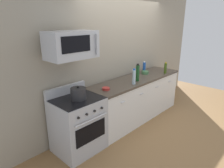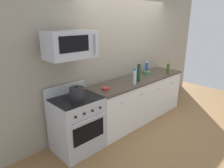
{
  "view_description": "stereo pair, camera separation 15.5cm",
  "coord_description": "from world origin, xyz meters",
  "px_view_note": "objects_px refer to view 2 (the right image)",
  "views": [
    {
      "loc": [
        -3.32,
        -2.4,
        2.1
      ],
      "look_at": [
        -0.84,
        -0.05,
        1.0
      ],
      "focal_mm": 32.02,
      "sensor_mm": 36.0,
      "label": 1
    },
    {
      "loc": [
        -3.21,
        -2.51,
        2.1
      ],
      "look_at": [
        -0.84,
        -0.05,
        1.0
      ],
      "focal_mm": 32.02,
      "sensor_mm": 36.0,
      "label": 2
    }
  ],
  "objects_px": {
    "bottle_olive_oil": "(168,69)",
    "bowl_red_small": "(106,88)",
    "microwave": "(70,45)",
    "bottle_water_clear": "(135,77)",
    "bottle_wine_green": "(139,73)",
    "range_oven": "(77,123)",
    "bowl_green_glaze": "(147,73)",
    "bottle_soda_blue": "(147,67)",
    "stockpot": "(77,93)"
  },
  "relations": [
    {
      "from": "microwave",
      "to": "bottle_wine_green",
      "type": "bearing_deg",
      "value": -6.68
    },
    {
      "from": "bottle_soda_blue",
      "to": "bowl_green_glaze",
      "type": "xyz_separation_m",
      "value": [
        -0.1,
        -0.1,
        -0.09
      ]
    },
    {
      "from": "microwave",
      "to": "bottle_soda_blue",
      "type": "distance_m",
      "value": 2.21
    },
    {
      "from": "bowl_red_small",
      "to": "microwave",
      "type": "bearing_deg",
      "value": 171.79
    },
    {
      "from": "bottle_wine_green",
      "to": "stockpot",
      "type": "bearing_deg",
      "value": 177.23
    },
    {
      "from": "bottle_water_clear",
      "to": "bottle_wine_green",
      "type": "height_order",
      "value": "bottle_wine_green"
    },
    {
      "from": "bottle_water_clear",
      "to": "range_oven",
      "type": "bearing_deg",
      "value": 170.57
    },
    {
      "from": "microwave",
      "to": "bottle_olive_oil",
      "type": "relative_size",
      "value": 2.87
    },
    {
      "from": "bottle_water_clear",
      "to": "bowl_green_glaze",
      "type": "distance_m",
      "value": 0.84
    },
    {
      "from": "range_oven",
      "to": "bottle_wine_green",
      "type": "xyz_separation_m",
      "value": [
        1.43,
        -0.12,
        0.62
      ]
    },
    {
      "from": "bottle_soda_blue",
      "to": "bottle_wine_green",
      "type": "distance_m",
      "value": 0.73
    },
    {
      "from": "microwave",
      "to": "bottle_water_clear",
      "type": "height_order",
      "value": "microwave"
    },
    {
      "from": "bowl_red_small",
      "to": "range_oven",
      "type": "bearing_deg",
      "value": 175.95
    },
    {
      "from": "range_oven",
      "to": "bottle_olive_oil",
      "type": "bearing_deg",
      "value": -5.73
    },
    {
      "from": "bowl_green_glaze",
      "to": "stockpot",
      "type": "relative_size",
      "value": 0.68
    },
    {
      "from": "bottle_water_clear",
      "to": "bottle_wine_green",
      "type": "relative_size",
      "value": 0.86
    },
    {
      "from": "bottle_olive_oil",
      "to": "bottle_wine_green",
      "type": "bearing_deg",
      "value": 172.98
    },
    {
      "from": "range_oven",
      "to": "bottle_soda_blue",
      "type": "bearing_deg",
      "value": 4.78
    },
    {
      "from": "bottle_water_clear",
      "to": "stockpot",
      "type": "bearing_deg",
      "value": 173.05
    },
    {
      "from": "microwave",
      "to": "bottle_water_clear",
      "type": "xyz_separation_m",
      "value": [
        1.21,
        -0.25,
        -0.69
      ]
    },
    {
      "from": "bowl_red_small",
      "to": "bowl_green_glaze",
      "type": "height_order",
      "value": "bowl_green_glaze"
    },
    {
      "from": "range_oven",
      "to": "microwave",
      "type": "relative_size",
      "value": 1.44
    },
    {
      "from": "bowl_green_glaze",
      "to": "microwave",
      "type": "bearing_deg",
      "value": -179.04
    },
    {
      "from": "microwave",
      "to": "bottle_wine_green",
      "type": "relative_size",
      "value": 2.12
    },
    {
      "from": "microwave",
      "to": "bowl_red_small",
      "type": "distance_m",
      "value": 1.02
    },
    {
      "from": "range_oven",
      "to": "bowl_green_glaze",
      "type": "xyz_separation_m",
      "value": [
        1.99,
        0.08,
        0.49
      ]
    },
    {
      "from": "microwave",
      "to": "bottle_olive_oil",
      "type": "distance_m",
      "value": 2.46
    },
    {
      "from": "microwave",
      "to": "stockpot",
      "type": "height_order",
      "value": "microwave"
    },
    {
      "from": "range_oven",
      "to": "bowl_green_glaze",
      "type": "relative_size",
      "value": 6.62
    },
    {
      "from": "bottle_olive_oil",
      "to": "microwave",
      "type": "bearing_deg",
      "value": 173.19
    },
    {
      "from": "bottle_water_clear",
      "to": "bowl_green_glaze",
      "type": "bearing_deg",
      "value": 19.53
    },
    {
      "from": "range_oven",
      "to": "bottle_wine_green",
      "type": "bearing_deg",
      "value": -4.9
    },
    {
      "from": "bottle_olive_oil",
      "to": "bowl_red_small",
      "type": "xyz_separation_m",
      "value": [
        -1.73,
        0.19,
        -0.1
      ]
    },
    {
      "from": "bottle_olive_oil",
      "to": "bowl_red_small",
      "type": "relative_size",
      "value": 1.91
    },
    {
      "from": "range_oven",
      "to": "bottle_wine_green",
      "type": "height_order",
      "value": "bottle_wine_green"
    },
    {
      "from": "bowl_red_small",
      "to": "bowl_green_glaze",
      "type": "relative_size",
      "value": 0.84
    },
    {
      "from": "bottle_soda_blue",
      "to": "bottle_wine_green",
      "type": "height_order",
      "value": "bottle_wine_green"
    },
    {
      "from": "microwave",
      "to": "bottle_water_clear",
      "type": "relative_size",
      "value": 2.45
    },
    {
      "from": "bottle_water_clear",
      "to": "bowl_red_small",
      "type": "height_order",
      "value": "bottle_water_clear"
    },
    {
      "from": "bottle_water_clear",
      "to": "bottle_olive_oil",
      "type": "height_order",
      "value": "bottle_water_clear"
    },
    {
      "from": "bottle_wine_green",
      "to": "bowl_red_small",
      "type": "xyz_separation_m",
      "value": [
        -0.82,
        0.08,
        -0.14
      ]
    },
    {
      "from": "bottle_wine_green",
      "to": "bowl_red_small",
      "type": "relative_size",
      "value": 2.58
    },
    {
      "from": "range_oven",
      "to": "bottle_olive_oil",
      "type": "height_order",
      "value": "bottle_olive_oil"
    },
    {
      "from": "bowl_red_small",
      "to": "stockpot",
      "type": "distance_m",
      "value": 0.61
    },
    {
      "from": "range_oven",
      "to": "bottle_wine_green",
      "type": "distance_m",
      "value": 1.56
    },
    {
      "from": "bottle_wine_green",
      "to": "bowl_green_glaze",
      "type": "relative_size",
      "value": 2.17
    },
    {
      "from": "stockpot",
      "to": "bottle_olive_oil",
      "type": "bearing_deg",
      "value": -4.44
    },
    {
      "from": "bottle_soda_blue",
      "to": "bottle_wine_green",
      "type": "xyz_separation_m",
      "value": [
        -0.66,
        -0.3,
        0.04
      ]
    },
    {
      "from": "bottle_water_clear",
      "to": "bottle_soda_blue",
      "type": "bearing_deg",
      "value": 23.03
    },
    {
      "from": "bottle_water_clear",
      "to": "bowl_green_glaze",
      "type": "xyz_separation_m",
      "value": [
        0.79,
        0.28,
        -0.11
      ]
    }
  ]
}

